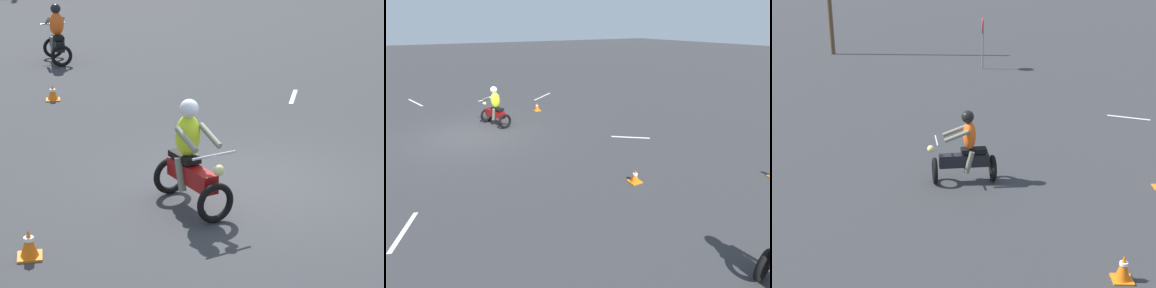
% 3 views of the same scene
% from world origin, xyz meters
% --- Properties ---
extents(ground_plane, '(120.00, 120.00, 0.00)m').
position_xyz_m(ground_plane, '(0.00, 0.00, 0.00)').
color(ground_plane, '#333335').
extents(motorcycle_rider_foreground, '(1.05, 1.55, 1.66)m').
position_xyz_m(motorcycle_rider_foreground, '(-1.19, -0.74, 0.73)').
color(motorcycle_rider_foreground, black).
rests_on(motorcycle_rider_foreground, ground).
extents(traffic_cone_near_left, '(0.32, 0.32, 0.39)m').
position_xyz_m(traffic_cone_near_left, '(-3.56, -2.00, 0.19)').
color(traffic_cone_near_left, orange).
rests_on(traffic_cone_near_left, ground).
extents(traffic_cone_mid_center, '(0.32, 0.32, 0.35)m').
position_xyz_m(traffic_cone_mid_center, '(-3.10, 6.02, 0.17)').
color(traffic_cone_mid_center, orange).
rests_on(traffic_cone_mid_center, ground).
extents(lane_stripe_ne, '(0.61, 1.26, 0.01)m').
position_xyz_m(lane_stripe_ne, '(2.44, 5.26, 0.00)').
color(lane_stripe_ne, silver).
rests_on(lane_stripe_ne, ground).
extents(lane_stripe_nw, '(1.21, 0.95, 0.01)m').
position_xyz_m(lane_stripe_nw, '(-5.21, 3.24, 0.00)').
color(lane_stripe_nw, silver).
rests_on(lane_stripe_nw, ground).
extents(lane_stripe_sw, '(1.60, 1.35, 0.01)m').
position_xyz_m(lane_stripe_sw, '(-5.04, -4.75, 0.00)').
color(lane_stripe_sw, silver).
rests_on(lane_stripe_sw, ground).
extents(lane_stripe_s, '(0.66, 2.09, 0.01)m').
position_xyz_m(lane_stripe_s, '(1.61, -6.85, 0.00)').
color(lane_stripe_s, silver).
rests_on(lane_stripe_s, ground).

